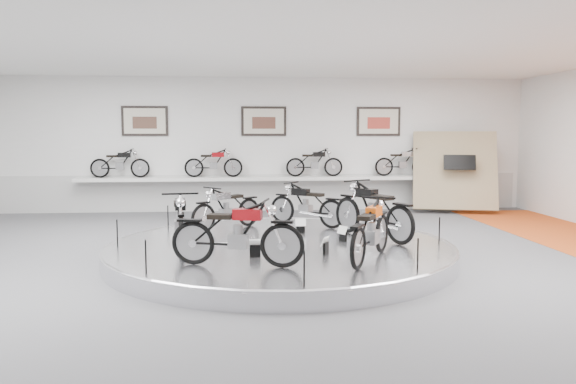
{
  "coord_description": "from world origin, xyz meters",
  "views": [
    {
      "loc": [
        -0.75,
        -9.94,
        2.34
      ],
      "look_at": [
        0.17,
        0.6,
        1.23
      ],
      "focal_mm": 35.0,
      "sensor_mm": 36.0,
      "label": 1
    }
  ],
  "objects": [
    {
      "name": "poster_left",
      "position": [
        -3.5,
        6.96,
        2.7
      ],
      "size": [
        1.35,
        0.06,
        0.88
      ],
      "primitive_type": "cube",
      "color": "beige",
      "rests_on": "wall_back"
    },
    {
      "name": "display_platform",
      "position": [
        0.0,
        0.3,
        0.15
      ],
      "size": [
        6.4,
        6.4,
        0.3
      ],
      "primitive_type": "cylinder",
      "color": "silver",
      "rests_on": "floor"
    },
    {
      "name": "poster_center",
      "position": [
        0.0,
        6.96,
        2.7
      ],
      "size": [
        1.35,
        0.06,
        0.88
      ],
      "primitive_type": "cube",
      "color": "beige",
      "rests_on": "wall_back"
    },
    {
      "name": "bike_c",
      "position": [
        -1.02,
        1.9,
        0.77
      ],
      "size": [
        1.56,
        1.49,
        0.94
      ],
      "primitive_type": null,
      "rotation": [
        0.0,
        0.0,
        3.88
      ],
      "color": "#B0B0B5",
      "rests_on": "display_platform"
    },
    {
      "name": "dado_band",
      "position": [
        0.0,
        6.98,
        0.55
      ],
      "size": [
        15.68,
        0.04,
        1.1
      ],
      "primitive_type": "cube",
      "color": "#BCBCBA",
      "rests_on": "floor"
    },
    {
      "name": "floor",
      "position": [
        0.0,
        0.0,
        0.0
      ],
      "size": [
        16.0,
        16.0,
        0.0
      ],
      "primitive_type": "plane",
      "color": "#515154",
      "rests_on": "ground"
    },
    {
      "name": "ceiling",
      "position": [
        0.0,
        0.0,
        4.0
      ],
      "size": [
        16.0,
        16.0,
        0.0
      ],
      "primitive_type": "plane",
      "rotation": [
        3.14,
        0.0,
        0.0
      ],
      "color": "white",
      "rests_on": "wall_back"
    },
    {
      "name": "wall_front",
      "position": [
        0.0,
        -7.0,
        2.0
      ],
      "size": [
        16.0,
        0.0,
        16.0
      ],
      "primitive_type": "plane",
      "rotation": [
        -1.57,
        0.0,
        0.0
      ],
      "color": "silver",
      "rests_on": "floor"
    },
    {
      "name": "shelf",
      "position": [
        0.0,
        6.7,
        1.0
      ],
      "size": [
        11.0,
        0.55,
        0.1
      ],
      "primitive_type": "cube",
      "color": "silver",
      "rests_on": "wall_back"
    },
    {
      "name": "platform_rim",
      "position": [
        0.0,
        0.3,
        0.27
      ],
      "size": [
        6.4,
        6.4,
        0.1
      ],
      "primitive_type": "torus",
      "color": "#B2B2BA",
      "rests_on": "display_platform"
    },
    {
      "name": "bike_e",
      "position": [
        -0.79,
        -1.42,
        0.82
      ],
      "size": [
        1.87,
        1.03,
        1.04
      ],
      "primitive_type": null,
      "rotation": [
        0.0,
        0.0,
        6.04
      ],
      "color": "maroon",
      "rests_on": "display_platform"
    },
    {
      "name": "bike_b",
      "position": [
        0.72,
        2.25,
        0.78
      ],
      "size": [
        1.62,
        1.49,
        0.96
      ],
      "primitive_type": null,
      "rotation": [
        0.0,
        0.0,
        2.45
      ],
      "color": "black",
      "rests_on": "display_platform"
    },
    {
      "name": "shelf_bike_a",
      "position": [
        -4.2,
        6.7,
        1.42
      ],
      "size": [
        1.22,
        0.43,
        0.73
      ],
      "primitive_type": null,
      "color": "black",
      "rests_on": "shelf"
    },
    {
      "name": "wall_back",
      "position": [
        0.0,
        7.0,
        2.0
      ],
      "size": [
        16.0,
        0.0,
        16.0
      ],
      "primitive_type": "plane",
      "rotation": [
        1.57,
        0.0,
        0.0
      ],
      "color": "silver",
      "rests_on": "floor"
    },
    {
      "name": "shelf_bike_d",
      "position": [
        4.2,
        6.7,
        1.42
      ],
      "size": [
        1.22,
        0.43,
        0.73
      ],
      "primitive_type": null,
      "color": "#B0B0B5",
      "rests_on": "shelf"
    },
    {
      "name": "bike_f",
      "position": [
        1.35,
        -1.22,
        0.8
      ],
      "size": [
        1.36,
        1.78,
        1.0
      ],
      "primitive_type": null,
      "rotation": [
        0.0,
        0.0,
        7.34
      ],
      "color": "#CE4E0E",
      "rests_on": "display_platform"
    },
    {
      "name": "bike_a",
      "position": [
        1.82,
        0.66,
        0.86
      ],
      "size": [
        1.49,
        2.0,
        1.12
      ],
      "primitive_type": null,
      "rotation": [
        0.0,
        0.0,
        2.06
      ],
      "color": "black",
      "rests_on": "display_platform"
    },
    {
      "name": "poster_right",
      "position": [
        3.5,
        6.96,
        2.7
      ],
      "size": [
        1.35,
        0.06,
        0.88
      ],
      "primitive_type": "cube",
      "color": "beige",
      "rests_on": "wall_back"
    },
    {
      "name": "shelf_bike_c",
      "position": [
        1.5,
        6.7,
        1.42
      ],
      "size": [
        1.22,
        0.43,
        0.73
      ],
      "primitive_type": null,
      "color": "black",
      "rests_on": "shelf"
    },
    {
      "name": "shelf_bike_b",
      "position": [
        -1.5,
        6.7,
        1.42
      ],
      "size": [
        1.22,
        0.43,
        0.73
      ],
      "primitive_type": null,
      "color": "maroon",
      "rests_on": "shelf"
    },
    {
      "name": "bike_d",
      "position": [
        -1.8,
        -0.01,
        0.83
      ],
      "size": [
        0.84,
        1.85,
        1.05
      ],
      "primitive_type": null,
      "rotation": [
        0.0,
        0.0,
        4.83
      ],
      "color": "black",
      "rests_on": "display_platform"
    },
    {
      "name": "display_panel",
      "position": [
        5.6,
        6.1,
        1.25
      ],
      "size": [
        2.56,
        1.52,
        2.3
      ],
      "primitive_type": "cube",
      "rotation": [
        -0.35,
        0.0,
        -0.26
      ],
      "color": "#8F7C5E",
      "rests_on": "floor"
    }
  ]
}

